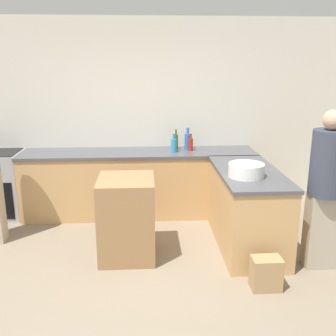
# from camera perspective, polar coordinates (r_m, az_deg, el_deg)

# --- Properties ---
(ground_plane) EXTENTS (14.00, 14.00, 0.00)m
(ground_plane) POSITION_cam_1_polar(r_m,az_deg,el_deg) (3.89, -4.40, -17.56)
(ground_plane) COLOR gray
(wall_back) EXTENTS (8.00, 0.06, 2.70)m
(wall_back) POSITION_cam_1_polar(r_m,az_deg,el_deg) (5.68, -4.32, 7.53)
(wall_back) COLOR silver
(wall_back) RESTS_ON ground_plane
(counter_back) EXTENTS (3.21, 0.66, 0.91)m
(counter_back) POSITION_cam_1_polar(r_m,az_deg,el_deg) (5.53, -4.19, -2.18)
(counter_back) COLOR tan
(counter_back) RESTS_ON ground_plane
(counter_peninsula) EXTENTS (0.69, 1.50, 0.91)m
(counter_peninsula) POSITION_cam_1_polar(r_m,az_deg,el_deg) (4.69, 11.36, -5.71)
(counter_peninsula) COLOR tan
(counter_peninsula) RESTS_ON ground_plane
(island_table) EXTENTS (0.60, 0.66, 0.90)m
(island_table) POSITION_cam_1_polar(r_m,az_deg,el_deg) (4.36, -5.99, -7.18)
(island_table) COLOR #997047
(island_table) RESTS_ON ground_plane
(mixing_bowl) EXTENTS (0.38, 0.38, 0.14)m
(mixing_bowl) POSITION_cam_1_polar(r_m,az_deg,el_deg) (4.29, 11.29, -0.30)
(mixing_bowl) COLOR white
(mixing_bowl) RESTS_ON counter_peninsula
(olive_oil_bottle) EXTENTS (0.06, 0.06, 0.28)m
(olive_oil_bottle) POSITION_cam_1_polar(r_m,az_deg,el_deg) (5.52, 1.16, 3.90)
(olive_oil_bottle) COLOR #475B1E
(olive_oil_bottle) RESTS_ON counter_back
(hot_sauce_bottle) EXTENTS (0.06, 0.06, 0.24)m
(hot_sauce_bottle) POSITION_cam_1_polar(r_m,az_deg,el_deg) (5.44, 3.32, 3.50)
(hot_sauce_bottle) COLOR red
(hot_sauce_bottle) RESTS_ON counter_back
(water_bottle_blue) EXTENTS (0.09, 0.09, 0.31)m
(water_bottle_blue) POSITION_cam_1_polar(r_m,az_deg,el_deg) (5.52, 2.86, 3.98)
(water_bottle_blue) COLOR #386BB7
(water_bottle_blue) RESTS_ON counter_back
(dish_soap_bottle) EXTENTS (0.08, 0.08, 0.25)m
(dish_soap_bottle) POSITION_cam_1_polar(r_m,az_deg,el_deg) (5.35, 0.84, 3.38)
(dish_soap_bottle) COLOR #338CBF
(dish_soap_bottle) RESTS_ON counter_back
(person_at_peninsula) EXTENTS (0.36, 0.36, 1.66)m
(person_at_peninsula) POSITION_cam_1_polar(r_m,az_deg,el_deg) (4.27, 21.97, -2.37)
(person_at_peninsula) COLOR #ADA38E
(person_at_peninsula) RESTS_ON ground_plane
(paper_bag) EXTENTS (0.28, 0.19, 0.32)m
(paper_bag) POSITION_cam_1_polar(r_m,az_deg,el_deg) (3.98, 14.02, -14.59)
(paper_bag) COLOR #A88456
(paper_bag) RESTS_ON ground_plane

